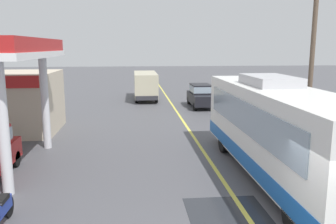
# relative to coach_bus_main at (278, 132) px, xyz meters

# --- Properties ---
(ground) EXTENTS (120.00, 120.00, 0.00)m
(ground) POSITION_rel_coach_bus_main_xyz_m (-2.02, 15.01, -1.72)
(ground) COLOR #4C4C51
(lane_divider_stripe) EXTENTS (0.16, 50.00, 0.01)m
(lane_divider_stripe) POSITION_rel_coach_bus_main_xyz_m (-2.02, 10.01, -1.72)
(lane_divider_stripe) COLOR #D8CC4C
(lane_divider_stripe) RESTS_ON ground
(coach_bus_main) EXTENTS (2.60, 11.04, 3.69)m
(coach_bus_main) POSITION_rel_coach_bus_main_xyz_m (0.00, 0.00, 0.00)
(coach_bus_main) COLOR white
(coach_bus_main) RESTS_ON ground
(minibus_opposing_lane) EXTENTS (2.04, 6.13, 2.44)m
(minibus_opposing_lane) POSITION_rel_coach_bus_main_xyz_m (-4.12, 20.11, -0.25)
(minibus_opposing_lane) COLOR #BFB799
(minibus_opposing_lane) RESTS_ON ground
(motorcycle_parked_forecourt) EXTENTS (0.55, 1.80, 0.92)m
(motorcycle_parked_forecourt) POSITION_rel_coach_bus_main_xyz_m (-8.79, -2.82, -1.28)
(motorcycle_parked_forecourt) COLOR black
(motorcycle_parked_forecourt) RESTS_ON ground
(car_trailing_behind_bus) EXTENTS (1.70, 4.20, 1.82)m
(car_trailing_behind_bus) POSITION_rel_coach_bus_main_xyz_m (0.16, 15.49, -0.71)
(car_trailing_behind_bus) COLOR black
(car_trailing_behind_bus) RESTS_ON ground
(utility_pole_roadside) EXTENTS (1.80, 0.24, 8.48)m
(utility_pole_roadside) POSITION_rel_coach_bus_main_xyz_m (3.82, 5.17, 2.70)
(utility_pole_roadside) COLOR brown
(utility_pole_roadside) RESTS_ON ground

